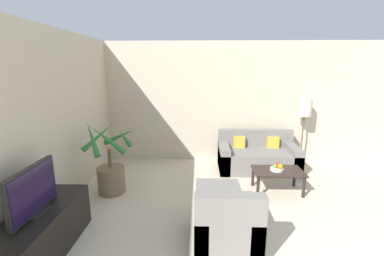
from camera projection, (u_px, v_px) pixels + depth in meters
name	position (u px, v px, depth m)	size (l,w,h in m)	color
wall_back	(260.00, 103.00, 5.82)	(8.57, 0.06, 2.70)	beige
wall_left	(26.00, 133.00, 3.15)	(0.06, 7.23, 2.70)	beige
tv_console	(39.00, 236.00, 2.90)	(0.53, 1.47, 0.55)	black
television	(33.00, 191.00, 2.78)	(0.18, 0.79, 0.55)	black
potted_palm	(111.00, 169.00, 4.41)	(0.90, 0.88, 1.30)	brown
sofa_loveseat	(257.00, 157.00, 5.48)	(1.63, 0.85, 0.80)	slate
floor_lamp	(305.00, 112.00, 5.55)	(0.28, 0.28, 1.46)	brown
coffee_table	(278.00, 173.00, 4.46)	(0.85, 0.52, 0.39)	black
fruit_bowl	(277.00, 169.00, 4.44)	(0.23, 0.23, 0.04)	beige
apple_red	(278.00, 165.00, 4.48)	(0.08, 0.08, 0.08)	red
apple_green	(275.00, 166.00, 4.43)	(0.06, 0.06, 0.06)	olive
orange_fruit	(280.00, 166.00, 4.38)	(0.09, 0.09, 0.09)	orange
armchair	(226.00, 226.00, 3.10)	(0.77, 0.81, 0.82)	slate
ottoman	(217.00, 197.00, 3.92)	(0.66, 0.45, 0.40)	slate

